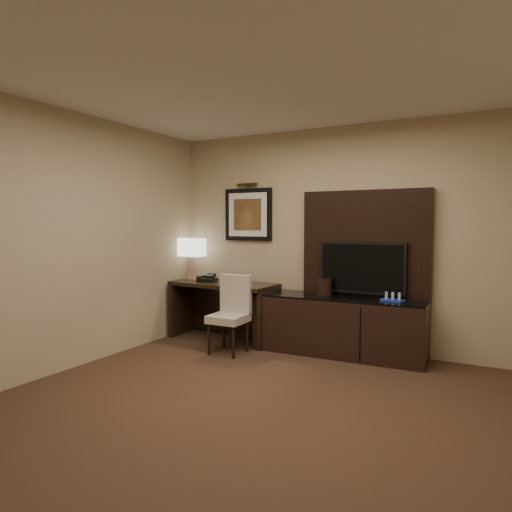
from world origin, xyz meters
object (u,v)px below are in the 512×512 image
Objects in this scene: desk_phone at (207,278)px; ice_bucket at (325,287)px; desk at (224,311)px; tv at (362,268)px; desk_chair at (228,318)px; minibar_tray at (393,297)px; credenza at (339,326)px; table_lamp at (192,261)px.

ice_bucket is at bearing 0.05° from desk_phone.
tv reaches higher than desk.
ice_bucket reaches higher than desk_phone.
ice_bucket is at bearing 30.73° from desk_chair.
minibar_tray is at bearing -21.88° from tv.
desk_chair is at bearing -155.16° from credenza.
desk_chair is at bearing -162.07° from minibar_tray.
desk_chair is 0.91m from desk_phone.
desk_chair reaches higher than credenza.
table_lamp is at bearing -177.90° from tv.
desk_phone is (0.34, -0.13, -0.20)m from table_lamp.
table_lamp is at bearing 156.34° from desk_phone.
desk is at bearing 125.92° from desk_chair.
desk_phone is 2.42m from minibar_tray.
credenza is (1.56, 0.05, -0.04)m from desk.
desk is at bearing 2.79° from desk_phone.
tv is 4.60× the size of desk_phone.
credenza is at bearing -1.41° from table_lamp.
ice_bucket reaches higher than desk.
tv is at bearing 29.11° from credenza.
desk_chair is at bearing -32.74° from table_lamp.
ice_bucket reaches higher than credenza.
table_lamp is 2.17× the size of minibar_tray.
tv reaches higher than desk_phone.
minibar_tray is at bearing -1.76° from desk_phone.
desk_chair is 1.32m from table_lamp.
minibar_tray reaches higher than credenza.
desk is 1.43m from ice_bucket.
desk_chair is 3.91× the size of desk_phone.
table_lamp is at bearing 146.08° from desk_chair.
desk_chair is 1.64× the size of table_lamp.
table_lamp is 1.98m from ice_bucket.
desk_phone is at bearing -178.55° from minibar_tray.
table_lamp reaches higher than minibar_tray.
table_lamp is at bearing 176.47° from credenza.
tv is 4.19× the size of minibar_tray.
credenza is at bearing -0.81° from desk_phone.
table_lamp is 2.78m from minibar_tray.
desk_chair is at bearing -49.49° from desk.
desk reaches higher than credenza.
desk_chair is 3.56× the size of minibar_tray.
desk is at bearing -179.06° from minibar_tray.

